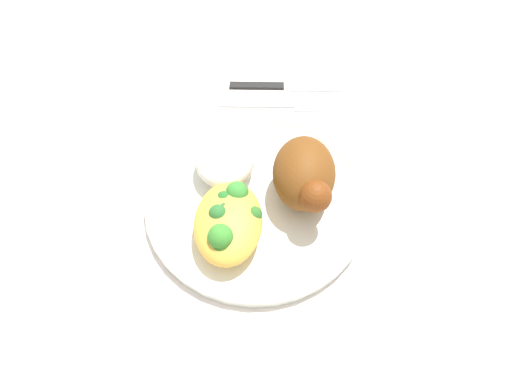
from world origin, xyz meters
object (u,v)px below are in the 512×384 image
object	(u,v)px
rice_pile	(225,159)
knife	(283,85)
fork	(275,105)
plate	(256,200)
mac_cheese_with_broccoli	(228,222)
roasted_chicken	(305,175)

from	to	relation	value
rice_pile	knife	bearing A→B (deg)	157.60
rice_pile	fork	xyz separation A→B (m)	(-0.13, 0.06, -0.03)
plate	mac_cheese_with_broccoli	bearing A→B (deg)	-30.47
mac_cheese_with_broccoli	fork	xyz separation A→B (m)	(-0.22, 0.05, -0.04)
rice_pile	knife	size ratio (longest dim) A/B	0.45
plate	mac_cheese_with_broccoli	size ratio (longest dim) A/B	2.46
roasted_chicken	knife	bearing A→B (deg)	-172.37
fork	knife	xyz separation A→B (m)	(-0.04, 0.01, 0.00)
roasted_chicken	mac_cheese_with_broccoli	size ratio (longest dim) A/B	0.98
mac_cheese_with_broccoli	knife	distance (m)	0.27
plate	roasted_chicken	xyz separation A→B (m)	(-0.01, 0.06, 0.04)
plate	fork	bearing A→B (deg)	173.66
roasted_chicken	knife	distance (m)	0.21
mac_cheese_with_broccoli	fork	size ratio (longest dim) A/B	0.77
fork	roasted_chicken	bearing A→B (deg)	13.10
rice_pile	roasted_chicken	bearing A→B (deg)	71.93
roasted_chicken	fork	xyz separation A→B (m)	(-0.16, -0.04, -0.05)
plate	knife	distance (m)	0.21
plate	roasted_chicken	distance (m)	0.07
knife	fork	bearing A→B (deg)	-15.25
roasted_chicken	knife	size ratio (longest dim) A/B	0.57
roasted_chicken	rice_pile	xyz separation A→B (m)	(-0.03, -0.10, -0.02)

